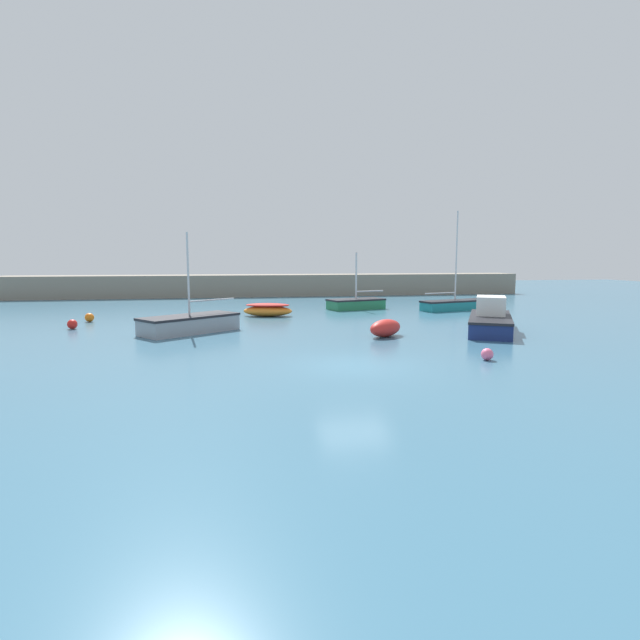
% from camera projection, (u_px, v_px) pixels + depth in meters
% --- Properties ---
extents(ground_plane, '(120.00, 120.00, 0.20)m').
position_uv_depth(ground_plane, '(354.00, 369.00, 17.26)').
color(ground_plane, '#38667F').
extents(harbor_breakwater, '(49.90, 3.47, 2.08)m').
position_uv_depth(harbor_breakwater, '(274.00, 285.00, 49.19)').
color(harbor_breakwater, gray).
rests_on(harbor_breakwater, ground_plane).
extents(sailboat_twin_hulled, '(4.47, 2.90, 4.11)m').
position_uv_depth(sailboat_twin_hulled, '(356.00, 304.00, 36.30)').
color(sailboat_twin_hulled, '#287A4C').
rests_on(sailboat_twin_hulled, ground_plane).
extents(sailboat_short_mast, '(5.04, 4.54, 4.97)m').
position_uv_depth(sailboat_short_mast, '(190.00, 324.00, 24.89)').
color(sailboat_short_mast, gray).
rests_on(sailboat_short_mast, ground_plane).
extents(sailboat_tall_mast, '(5.43, 2.80, 6.97)m').
position_uv_depth(sailboat_tall_mast, '(455.00, 305.00, 35.54)').
color(sailboat_tall_mast, teal).
rests_on(sailboat_tall_mast, ground_plane).
extents(motorboat_with_cabin, '(4.65, 6.32, 1.77)m').
position_uv_depth(motorboat_with_cabin, '(490.00, 320.00, 25.22)').
color(motorboat_with_cabin, navy).
rests_on(motorboat_with_cabin, ground_plane).
extents(rowboat_with_red_cover, '(3.37, 2.10, 0.83)m').
position_uv_depth(rowboat_with_red_cover, '(268.00, 310.00, 31.90)').
color(rowboat_with_red_cover, orange).
rests_on(rowboat_with_red_cover, ground_plane).
extents(dinghy_near_pier, '(2.21, 2.01, 0.82)m').
position_uv_depth(dinghy_near_pier, '(385.00, 328.00, 23.65)').
color(dinghy_near_pier, red).
rests_on(dinghy_near_pier, ground_plane).
extents(mooring_buoy_red, '(0.51, 0.51, 0.51)m').
position_uv_depth(mooring_buoy_red, '(72.00, 324.00, 26.14)').
color(mooring_buoy_red, red).
rests_on(mooring_buoy_red, ground_plane).
extents(mooring_buoy_pink, '(0.44, 0.44, 0.44)m').
position_uv_depth(mooring_buoy_pink, '(487.00, 354.00, 18.19)').
color(mooring_buoy_pink, '#EA668C').
rests_on(mooring_buoy_pink, ground_plane).
extents(mooring_buoy_orange, '(0.52, 0.52, 0.52)m').
position_uv_depth(mooring_buoy_orange, '(89.00, 317.00, 29.08)').
color(mooring_buoy_orange, orange).
rests_on(mooring_buoy_orange, ground_plane).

